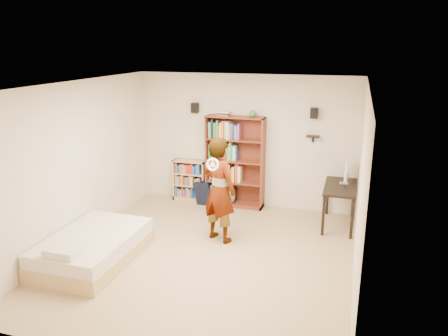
# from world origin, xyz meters

# --- Properties ---
(ground) EXTENTS (4.50, 5.00, 0.01)m
(ground) POSITION_xyz_m (0.00, 0.00, 0.00)
(ground) COLOR tan
(ground) RESTS_ON ground
(room_shell) EXTENTS (4.52, 5.02, 2.71)m
(room_shell) POSITION_xyz_m (0.00, 0.00, 1.76)
(room_shell) COLOR beige
(room_shell) RESTS_ON ground
(crown_molding) EXTENTS (4.50, 5.00, 0.06)m
(crown_molding) POSITION_xyz_m (0.00, 0.00, 2.67)
(crown_molding) COLOR silver
(crown_molding) RESTS_ON room_shell
(speaker_left) EXTENTS (0.14, 0.12, 0.20)m
(speaker_left) POSITION_xyz_m (-1.05, 2.40, 2.00)
(speaker_left) COLOR black
(speaker_left) RESTS_ON room_shell
(speaker_right) EXTENTS (0.14, 0.12, 0.20)m
(speaker_right) POSITION_xyz_m (1.35, 2.40, 2.00)
(speaker_right) COLOR black
(speaker_right) RESTS_ON room_shell
(wall_shelf) EXTENTS (0.25, 0.16, 0.02)m
(wall_shelf) POSITION_xyz_m (1.35, 2.41, 1.55)
(wall_shelf) COLOR black
(wall_shelf) RESTS_ON room_shell
(tall_bookshelf) EXTENTS (1.19, 0.35, 1.88)m
(tall_bookshelf) POSITION_xyz_m (-0.17, 2.33, 0.94)
(tall_bookshelf) COLOR maroon
(tall_bookshelf) RESTS_ON ground
(low_bookshelf) EXTENTS (0.71, 0.26, 0.88)m
(low_bookshelf) POSITION_xyz_m (-1.19, 2.37, 0.44)
(low_bookshelf) COLOR #DABE75
(low_bookshelf) RESTS_ON ground
(computer_desk) EXTENTS (0.57, 1.14, 0.77)m
(computer_desk) POSITION_xyz_m (1.95, 1.88, 0.39)
(computer_desk) COLOR black
(computer_desk) RESTS_ON ground
(imac) EXTENTS (0.13, 0.45, 0.44)m
(imac) POSITION_xyz_m (2.00, 2.03, 1.00)
(imac) COLOR white
(imac) RESTS_ON computer_desk
(daybed) EXTENTS (1.20, 1.84, 0.54)m
(daybed) POSITION_xyz_m (-1.63, -0.64, 0.27)
(daybed) COLOR beige
(daybed) RESTS_ON ground
(person) EXTENTS (0.77, 0.65, 1.80)m
(person) POSITION_xyz_m (0.01, 0.67, 0.90)
(person) COLOR black
(person) RESTS_ON ground
(wii_wheel) EXTENTS (0.21, 0.08, 0.21)m
(wii_wheel) POSITION_xyz_m (0.01, 0.33, 1.43)
(wii_wheel) COLOR white
(wii_wheel) RESTS_ON person
(navy_bag) EXTENTS (0.38, 0.25, 0.51)m
(navy_bag) POSITION_xyz_m (-0.82, 2.23, 0.25)
(navy_bag) COLOR black
(navy_bag) RESTS_ON ground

